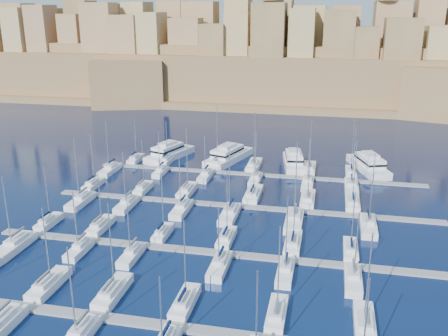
% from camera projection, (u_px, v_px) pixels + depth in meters
% --- Properties ---
extents(ground, '(600.00, 600.00, 0.00)m').
position_uv_depth(ground, '(231.00, 226.00, 98.48)').
color(ground, '#040C33').
rests_on(ground, ground).
extents(pontoon_near, '(84.00, 2.00, 0.40)m').
position_uv_depth(pontoon_near, '(182.00, 328.00, 66.78)').
color(pontoon_near, slate).
rests_on(pontoon_near, ground).
extents(pontoon_mid_near, '(84.00, 2.00, 0.40)m').
position_uv_depth(pontoon_mid_near, '(218.00, 253.00, 87.25)').
color(pontoon_mid_near, slate).
rests_on(pontoon_mid_near, ground).
extents(pontoon_mid_far, '(84.00, 2.00, 0.40)m').
position_uv_depth(pontoon_mid_far, '(240.00, 206.00, 107.73)').
color(pontoon_mid_far, slate).
rests_on(pontoon_mid_far, ground).
extents(pontoon_far, '(84.00, 2.00, 0.40)m').
position_uv_depth(pontoon_far, '(256.00, 175.00, 128.20)').
color(pontoon_far, slate).
rests_on(pontoon_far, ground).
extents(sailboat_1, '(2.78, 9.28, 13.36)m').
position_uv_depth(sailboat_1, '(49.00, 284.00, 76.32)').
color(sailboat_1, white).
rests_on(sailboat_1, ground).
extents(sailboat_2, '(2.82, 9.41, 15.03)m').
position_uv_depth(sailboat_2, '(113.00, 292.00, 74.28)').
color(sailboat_2, white).
rests_on(sailboat_2, ground).
extents(sailboat_3, '(2.60, 8.66, 13.59)m').
position_uv_depth(sailboat_3, '(185.00, 302.00, 71.68)').
color(sailboat_3, white).
rests_on(sailboat_3, ground).
extents(sailboat_4, '(2.52, 8.42, 14.07)m').
position_uv_depth(sailboat_4, '(277.00, 314.00, 68.92)').
color(sailboat_4, white).
rests_on(sailboat_4, ground).
extents(sailboat_5, '(2.73, 9.10, 14.12)m').
position_uv_depth(sailboat_5, '(364.00, 323.00, 66.88)').
color(sailboat_5, white).
rests_on(sailboat_5, ground).
extents(sailboat_8, '(2.57, 8.58, 14.00)m').
position_uv_depth(sailboat_8, '(79.00, 336.00, 64.24)').
color(sailboat_8, white).
rests_on(sailboat_8, ground).
extents(sailboat_12, '(2.30, 7.68, 12.35)m').
position_uv_depth(sailboat_12, '(49.00, 222.00, 98.58)').
color(sailboat_12, white).
rests_on(sailboat_12, ground).
extents(sailboat_13, '(2.59, 8.64, 11.66)m').
position_uv_depth(sailboat_13, '(101.00, 226.00, 96.85)').
color(sailboat_13, white).
rests_on(sailboat_13, ground).
extents(sailboat_14, '(2.24, 7.48, 13.21)m').
position_uv_depth(sailboat_14, '(163.00, 233.00, 93.75)').
color(sailboat_14, white).
rests_on(sailboat_14, ground).
extents(sailboat_15, '(2.52, 8.39, 13.79)m').
position_uv_depth(sailboat_15, '(226.00, 238.00, 91.73)').
color(sailboat_15, white).
rests_on(sailboat_15, ground).
extents(sailboat_16, '(2.79, 9.30, 13.11)m').
position_uv_depth(sailboat_16, '(293.00, 243.00, 89.72)').
color(sailboat_16, white).
rests_on(sailboat_16, ground).
extents(sailboat_17, '(2.48, 8.26, 11.63)m').
position_uv_depth(sailboat_17, '(351.00, 250.00, 87.23)').
color(sailboat_17, white).
rests_on(sailboat_17, ground).
extents(sailboat_18, '(3.10, 10.34, 14.36)m').
position_uv_depth(sailboat_18, '(14.00, 246.00, 88.62)').
color(sailboat_18, white).
rests_on(sailboat_18, ground).
extents(sailboat_19, '(2.31, 7.70, 11.93)m').
position_uv_depth(sailboat_19, '(80.00, 249.00, 87.44)').
color(sailboat_19, white).
rests_on(sailboat_19, ground).
extents(sailboat_20, '(2.37, 7.90, 12.19)m').
position_uv_depth(sailboat_20, '(131.00, 255.00, 85.40)').
color(sailboat_20, white).
rests_on(sailboat_20, ground).
extents(sailboat_21, '(2.66, 8.86, 11.65)m').
position_uv_depth(sailboat_21, '(220.00, 266.00, 81.85)').
color(sailboat_21, white).
rests_on(sailboat_21, ground).
extents(sailboat_22, '(2.53, 8.42, 14.00)m').
position_uv_depth(sailboat_22, '(285.00, 272.00, 79.89)').
color(sailboat_22, white).
rests_on(sailboat_22, ground).
extents(sailboat_23, '(2.62, 8.72, 12.59)m').
position_uv_depth(sailboat_23, '(353.00, 280.00, 77.65)').
color(sailboat_23, white).
rests_on(sailboat_23, ground).
extents(sailboat_24, '(2.41, 8.03, 13.41)m').
position_uv_depth(sailboat_24, '(93.00, 184.00, 119.48)').
color(sailboat_24, white).
rests_on(sailboat_24, ground).
extents(sailboat_25, '(2.42, 8.06, 12.62)m').
position_uv_depth(sailboat_25, '(143.00, 188.00, 116.97)').
color(sailboat_25, white).
rests_on(sailboat_25, ground).
extents(sailboat_26, '(2.83, 9.42, 15.70)m').
position_uv_depth(sailboat_26, '(187.00, 190.00, 115.48)').
color(sailboat_26, white).
rests_on(sailboat_26, ground).
extents(sailboat_27, '(3.20, 10.66, 17.39)m').
position_uv_depth(sailboat_27, '(253.00, 194.00, 112.96)').
color(sailboat_27, white).
rests_on(sailboat_27, ground).
extents(sailboat_28, '(2.99, 9.96, 15.83)m').
position_uv_depth(sailboat_28, '(308.00, 199.00, 110.20)').
color(sailboat_28, white).
rests_on(sailboat_28, ground).
extents(sailboat_29, '(2.98, 9.95, 15.08)m').
position_uv_depth(sailboat_29, '(352.00, 203.00, 108.27)').
color(sailboat_29, white).
rests_on(sailboat_29, ground).
extents(sailboat_30, '(2.84, 9.45, 15.29)m').
position_uv_depth(sailboat_30, '(81.00, 201.00, 109.25)').
color(sailboat_30, white).
rests_on(sailboat_30, ground).
extents(sailboat_31, '(2.65, 8.82, 12.91)m').
position_uv_depth(sailboat_31, '(127.00, 204.00, 107.42)').
color(sailboat_31, white).
rests_on(sailboat_31, ground).
extents(sailboat_32, '(2.74, 9.15, 13.01)m').
position_uv_depth(sailboat_32, '(181.00, 209.00, 104.81)').
color(sailboat_32, white).
rests_on(sailboat_32, ground).
extents(sailboat_33, '(3.05, 10.18, 15.19)m').
position_uv_depth(sailboat_33, '(230.00, 214.00, 102.23)').
color(sailboat_33, white).
rests_on(sailboat_33, ground).
extents(sailboat_34, '(3.33, 11.09, 17.33)m').
position_uv_depth(sailboat_34, '(294.00, 220.00, 99.17)').
color(sailboat_34, white).
rests_on(sailboat_34, ground).
extents(sailboat_35, '(3.03, 10.11, 15.76)m').
position_uv_depth(sailboat_35, '(368.00, 226.00, 96.78)').
color(sailboat_35, white).
rests_on(sailboat_35, ground).
extents(sailboat_36, '(2.41, 8.03, 12.34)m').
position_uv_depth(sailboat_36, '(136.00, 159.00, 139.55)').
color(sailboat_36, white).
rests_on(sailboat_36, ground).
extents(sailboat_37, '(2.64, 8.79, 12.11)m').
position_uv_depth(sailboat_37, '(167.00, 161.00, 138.11)').
color(sailboat_37, white).
rests_on(sailboat_37, ground).
extents(sailboat_38, '(3.07, 10.24, 17.02)m').
position_uv_depth(sailboat_38, '(217.00, 163.00, 135.94)').
color(sailboat_38, white).
rests_on(sailboat_38, ground).
extents(sailboat_39, '(3.14, 10.47, 15.36)m').
position_uv_depth(sailboat_39, '(254.00, 165.00, 134.00)').
color(sailboat_39, white).
rests_on(sailboat_39, ground).
extents(sailboat_40, '(3.12, 10.40, 14.06)m').
position_uv_depth(sailboat_40, '(309.00, 169.00, 131.03)').
color(sailboat_40, white).
rests_on(sailboat_40, ground).
extents(sailboat_41, '(2.63, 8.78, 14.94)m').
position_uv_depth(sailboat_41, '(351.00, 172.00, 128.17)').
color(sailboat_41, white).
rests_on(sailboat_41, ground).
extents(sailboat_42, '(2.84, 9.48, 14.19)m').
position_uv_depth(sailboat_42, '(110.00, 170.00, 130.33)').
color(sailboat_42, white).
rests_on(sailboat_42, ground).
extents(sailboat_43, '(2.21, 7.36, 11.87)m').
position_uv_depth(sailboat_43, '(160.00, 172.00, 128.61)').
color(sailboat_43, white).
rests_on(sailboat_43, ground).
extents(sailboat_44, '(2.53, 8.42, 11.55)m').
position_uv_depth(sailboat_44, '(206.00, 176.00, 125.70)').
color(sailboat_44, white).
rests_on(sailboat_44, ground).
extents(sailboat_45, '(2.57, 8.56, 13.27)m').
position_uv_depth(sailboat_45, '(256.00, 179.00, 123.08)').
color(sailboat_45, white).
rests_on(sailboat_45, ground).
extents(sailboat_46, '(2.67, 8.88, 12.19)m').
position_uv_depth(sailboat_46, '(308.00, 183.00, 120.39)').
color(sailboat_46, white).
rests_on(sailboat_46, ground).
extents(sailboat_47, '(3.08, 10.28, 15.49)m').
position_uv_depth(sailboat_47, '(351.00, 187.00, 117.69)').
color(sailboat_47, white).
rests_on(sailboat_47, ground).
extents(motor_yacht_a, '(10.66, 18.36, 5.25)m').
position_uv_depth(motor_yacht_a, '(169.00, 152.00, 142.33)').
color(motor_yacht_a, white).
rests_on(motor_yacht_a, ground).
extents(motor_yacht_b, '(11.30, 20.15, 5.25)m').
position_uv_depth(motor_yacht_b, '(228.00, 155.00, 139.67)').
color(motor_yacht_b, white).
rests_on(motor_yacht_b, ground).
extents(motor_yacht_c, '(7.28, 16.68, 5.25)m').
position_uv_depth(motor_yacht_c, '(294.00, 161.00, 134.56)').
color(motor_yacht_c, white).
rests_on(motor_yacht_c, ground).
extents(motor_yacht_d, '(11.05, 18.98, 5.25)m').
position_uv_depth(motor_yacht_d, '(369.00, 164.00, 131.58)').
color(motor_yacht_d, white).
rests_on(motor_yacht_d, ground).
extents(fortified_city, '(460.00, 108.95, 59.52)m').
position_uv_depth(fortified_city, '(295.00, 66.00, 238.51)').
color(fortified_city, brown).
rests_on(fortified_city, ground).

